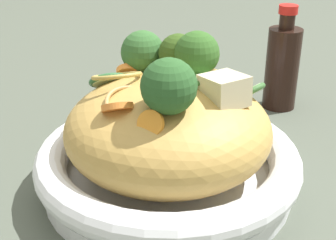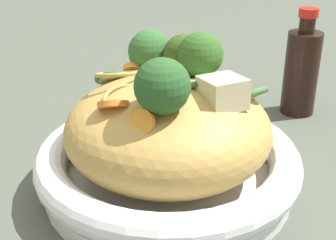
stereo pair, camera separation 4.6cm
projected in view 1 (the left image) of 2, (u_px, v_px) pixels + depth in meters
name	position (u px, v px, depth m)	size (l,w,h in m)	color
ground_plane	(168.00, 185.00, 0.49)	(3.00, 3.00, 0.00)	#484F43
serving_bowl	(168.00, 165.00, 0.48)	(0.27, 0.27, 0.05)	white
noodle_heap	(168.00, 129.00, 0.46)	(0.20, 0.20, 0.11)	tan
broccoli_florets	(170.00, 63.00, 0.45)	(0.13, 0.17, 0.07)	#90B769
carrot_coins	(154.00, 94.00, 0.44)	(0.14, 0.14, 0.03)	orange
zucchini_slices	(181.00, 85.00, 0.47)	(0.14, 0.15, 0.04)	beige
chicken_chunks	(202.00, 81.00, 0.46)	(0.06, 0.15, 0.04)	beige
soy_sauce_bottle	(282.00, 66.00, 0.65)	(0.05, 0.05, 0.14)	black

